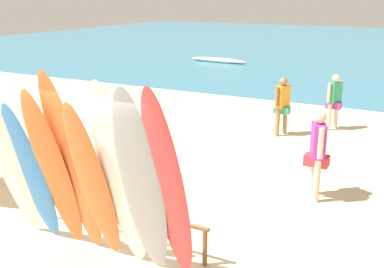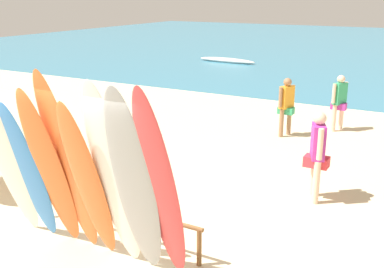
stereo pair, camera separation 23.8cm
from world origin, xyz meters
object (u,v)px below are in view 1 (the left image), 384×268
Objects in this scene: surfboard_white_5 at (120,180)px; beach_chair_striped at (115,140)px; surfboard_orange_4 at (94,185)px; beachgoer_midbeach at (282,102)px; beach_chair_red at (40,161)px; surfboard_blue_1 at (32,175)px; surfboard_orange_3 at (72,167)px; beachgoer_strolling at (318,149)px; beach_chair_blue at (52,139)px; surfboard_white_0 at (8,159)px; surfboard_grey_6 at (142,187)px; surfboard_orange_2 at (54,172)px; beachgoer_photographing at (334,98)px; surfboard_red_7 at (169,190)px; surfboard_rack at (117,212)px; distant_boat at (218,60)px.

surfboard_white_5 is 4.82m from beach_chair_striped.
beachgoer_midbeach is at bearing 87.57° from surfboard_orange_4.
surfboard_blue_1 is at bearing -69.71° from beach_chair_red.
beachgoer_strolling is (2.52, 3.61, -0.43)m from surfboard_orange_3.
beachgoer_midbeach is at bearing -175.87° from beachgoer_strolling.
surfboard_orange_4 is (0.39, -0.04, -0.17)m from surfboard_orange_3.
beachgoer_midbeach is at bearing 30.21° from beach_chair_blue.
surfboard_white_0 is 3.40× the size of beach_chair_striped.
surfboard_blue_1 is (0.37, 0.07, -0.20)m from surfboard_white_0.
surfboard_orange_4 is at bearing -0.42° from surfboard_orange_3.
surfboard_blue_1 is 1.94m from surfboard_grey_6.
surfboard_orange_2 is 8.75m from beachgoer_photographing.
beach_chair_red is at bearing 169.86° from beachgoer_midbeach.
surfboard_white_5 is at bearing -47.01° from beachgoer_strolling.
surfboard_white_0 is 1.10× the size of surfboard_orange_4.
surfboard_blue_1 is 2.85× the size of beach_chair_red.
surfboard_orange_2 is 1.85m from surfboard_red_7.
surfboard_white_5 is 3.39× the size of beach_chair_red.
surfboard_white_5 is at bearing 170.69° from surfboard_grey_6.
surfboard_red_7 reaches higher than surfboard_rack.
surfboard_rack is at bearing 132.44° from surfboard_white_5.
beach_chair_striped is (-2.48, 3.76, -0.79)m from surfboard_orange_4.
surfboard_white_5 reaches higher than surfboard_orange_2.
surfboard_orange_3 is 1.53m from surfboard_red_7.
surfboard_orange_4 is (1.15, -0.02, 0.08)m from surfboard_blue_1.
surfboard_red_7 reaches higher than surfboard_white_0.
beachgoer_midbeach is (-0.05, 7.26, -0.47)m from surfboard_white_5.
surfboard_blue_1 is 8.85m from beachgoer_photographing.
surfboard_orange_2 is 3.19× the size of beach_chair_blue.
surfboard_orange_2 is at bearing -59.55° from beachgoer_strolling.
surfboard_white_0 reaches higher than beachgoer_photographing.
surfboard_white_5 is at bearing -52.64° from beach_chair_red.
surfboard_orange_3 is at bearing 174.03° from surfboard_grey_6.
surfboard_orange_3 is (-0.21, -0.65, 0.92)m from surfboard_rack.
surfboard_rack is at bearing -70.13° from distant_boat.
surfboard_white_0 is 1.68× the size of beachgoer_strolling.
beachgoer_midbeach is 1.90× the size of beach_chair_striped.
beachgoer_strolling is (3.65, 3.69, -0.38)m from surfboard_white_0.
distant_boat is (-3.84, 17.07, -0.31)m from beach_chair_red.
beachgoer_photographing is 0.93× the size of beachgoer_strolling.
beachgoer_strolling is at bearing -4.43° from beach_chair_red.
surfboard_orange_4 is 20.18m from distant_boat.
surfboard_grey_6 is at bearing -155.29° from beachgoer_midbeach.
surfboard_rack is at bearing 153.71° from surfboard_red_7.
surfboard_orange_2 is at bearing -63.23° from beach_chair_striped.
surfboard_rack is 1.31× the size of surfboard_blue_1.
surfboard_white_0 is at bearing -77.32° from beach_chair_red.
surfboard_white_5 is (1.94, 0.07, 0.02)m from surfboard_white_0.
surfboard_orange_4 is at bearing -70.33° from distant_boat.
beach_chair_blue is (-4.19, 3.10, -0.93)m from surfboard_white_5.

